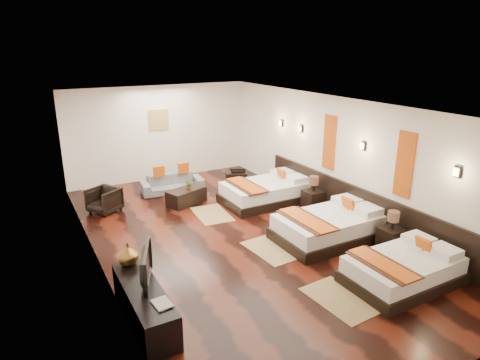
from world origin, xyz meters
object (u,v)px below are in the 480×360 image
bed_mid (329,226)px  book (154,306)px  armchair_left (104,200)px  coffee_table (186,196)px  tv (141,266)px  tv_console (145,305)px  nightstand_b (313,198)px  armchair_right (237,180)px  figurine (128,254)px  table_plant (189,184)px  bed_far (266,192)px  bed_near (404,269)px  nightstand_a (391,236)px  sofa (172,183)px

bed_mid → book: 4.42m
armchair_left → coffee_table: bearing=45.2°
tv → tv_console: bearing=-172.1°
nightstand_b → armchair_right: bearing=111.8°
tv_console → figurine: size_ratio=5.03×
armchair_right → bed_mid: bearing=-153.6°
table_plant → bed_far: bearing=-26.4°
bed_mid → coffee_table: bed_mid is taller
bed_far → book: 5.69m
bed_far → coffee_table: size_ratio=2.18×
book → table_plant: 5.30m
bed_far → tv_console: 5.35m
bed_near → coffee_table: bed_near is taller
armchair_left → table_plant: bearing=45.8°
bed_far → coffee_table: (-1.86, 0.88, -0.08)m
tv_console → coffee_table: bearing=60.8°
nightstand_a → book: size_ratio=2.72×
tv_console → tv: bearing=75.9°
tv_console → tv: (0.05, 0.20, 0.53)m
tv → armchair_left: tv is taller
nightstand_b → sofa: nightstand_b is taller
nightstand_a → book: 4.97m
book → bed_mid: bearing=17.8°
bed_mid → armchair_right: bearing=92.6°
bed_near → bed_far: bed_far is taller
armchair_right → coffee_table: 1.74m
figurine → armchair_left: bearing=84.3°
bed_near → nightstand_a: nightstand_a is taller
book → armchair_right: bearing=51.8°
nightstand_a → figurine: 5.06m
bed_mid → tv: 4.23m
nightstand_a → bed_mid: bearing=127.4°
bed_far → figurine: 4.91m
bed_near → figurine: size_ratio=5.47×
armchair_right → tv: bearing=161.8°
nightstand_b → armchair_right: (-0.92, 2.28, -0.03)m
tv_console → table_plant: 4.85m
bed_far → nightstand_a: (0.75, -3.46, 0.01)m
bed_mid → book: (-4.20, -1.35, 0.28)m
nightstand_a → sofa: bearing=115.8°
bed_mid → nightstand_b: size_ratio=2.56×
bed_near → tv: size_ratio=2.17×
bed_far → book: (-4.20, -3.83, 0.28)m
tv_console → armchair_right: size_ratio=3.04×
book → figurine: (0.00, 1.32, 0.16)m
nightstand_a → coffee_table: bearing=121.0°
sofa → armchair_right: bearing=-14.9°
bed_far → bed_near: bearing=-90.0°
nightstand_a → armchair_left: 6.61m
bed_mid → table_plant: bearing=117.8°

